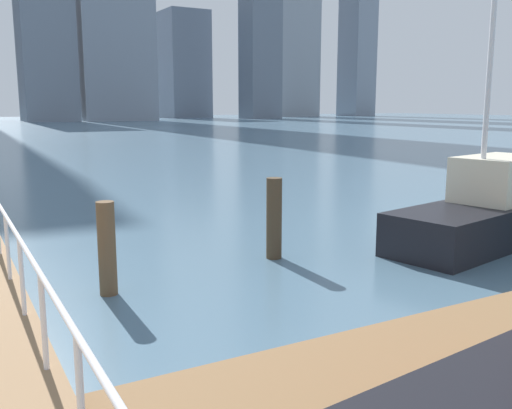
# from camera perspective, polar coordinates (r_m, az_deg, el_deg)

# --- Properties ---
(ground_plane) EXTENTS (300.00, 300.00, 0.00)m
(ground_plane) POSITION_cam_1_polar(r_m,az_deg,el_deg) (14.75, -12.95, -2.59)
(ground_plane) COLOR slate
(floating_dock) EXTENTS (11.25, 2.00, 0.18)m
(floating_dock) POSITION_cam_1_polar(r_m,az_deg,el_deg) (8.22, 22.17, -12.68)
(floating_dock) COLOR olive
(floating_dock) RESTS_ON ground_plane
(dock_piling_0) EXTENTS (0.32, 0.32, 1.69)m
(dock_piling_0) POSITION_cam_1_polar(r_m,az_deg,el_deg) (11.66, 1.84, -1.42)
(dock_piling_0) COLOR #473826
(dock_piling_0) RESTS_ON ground_plane
(dock_piling_1) EXTENTS (0.26, 0.26, 1.72)m
(dock_piling_1) POSITION_cam_1_polar(r_m,az_deg,el_deg) (17.01, 24.43, 1.36)
(dock_piling_1) COLOR brown
(dock_piling_1) RESTS_ON ground_plane
(dock_piling_3) EXTENTS (0.30, 0.30, 1.59)m
(dock_piling_3) POSITION_cam_1_polar(r_m,az_deg,el_deg) (9.75, -14.83, -4.33)
(dock_piling_3) COLOR brown
(dock_piling_3) RESTS_ON ground_plane
(moored_boat_0) EXTENTS (5.42, 2.80, 7.79)m
(moored_boat_0) POSITION_cam_1_polar(r_m,az_deg,el_deg) (13.96, 22.14, -0.54)
(moored_boat_0) COLOR black
(moored_boat_0) RESTS_ON ground_plane
(skyline_tower_2) EXTENTS (9.85, 13.04, 31.78)m
(skyline_tower_2) POSITION_cam_1_polar(r_m,az_deg,el_deg) (118.91, -20.57, 15.58)
(skyline_tower_2) COLOR slate
(skyline_tower_2) RESTS_ON ground_plane
(skyline_tower_4) EXTENTS (10.26, 11.31, 25.27)m
(skyline_tower_4) POSITION_cam_1_polar(r_m,az_deg,el_deg) (142.36, -7.30, 13.79)
(skyline_tower_4) COLOR slate
(skyline_tower_4) RESTS_ON ground_plane
(skyline_tower_7) EXTENTS (8.40, 8.82, 43.32)m
(skyline_tower_7) POSITION_cam_1_polar(r_m,az_deg,el_deg) (168.49, 10.24, 16.20)
(skyline_tower_7) COLOR gray
(skyline_tower_7) RESTS_ON ground_plane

